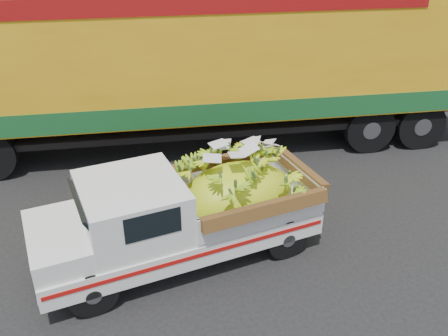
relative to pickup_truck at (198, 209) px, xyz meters
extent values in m
plane|color=black|center=(-1.22, 0.07, -0.81)|extent=(100.00, 100.00, 0.00)
cube|color=gray|center=(-1.22, 6.47, -0.74)|extent=(60.00, 0.25, 0.15)
cube|color=gray|center=(-1.22, 8.57, -0.74)|extent=(60.00, 4.00, 0.14)
cylinder|color=black|center=(-1.55, -1.14, -0.46)|extent=(0.73, 0.39, 0.70)
cylinder|color=black|center=(-1.93, 0.14, -0.46)|extent=(0.73, 0.39, 0.70)
cylinder|color=black|center=(1.35, -0.31, -0.46)|extent=(0.73, 0.39, 0.70)
cylinder|color=black|center=(0.98, 0.98, -0.46)|extent=(0.73, 0.39, 0.70)
cube|color=silver|center=(-0.33, -0.09, -0.30)|extent=(4.57, 2.69, 0.36)
cube|color=#A50F0C|center=(-0.11, -0.85, -0.24)|extent=(4.06, 1.18, 0.06)
cube|color=silver|center=(-2.37, -0.68, -0.40)|extent=(0.51, 1.49, 0.13)
cube|color=silver|center=(-2.03, -0.58, 0.04)|extent=(1.16, 1.62, 0.33)
cube|color=silver|center=(-0.97, -0.28, 0.29)|extent=(1.78, 1.83, 0.83)
cube|color=black|center=(-0.67, -0.98, 0.44)|extent=(0.75, 0.23, 0.39)
cube|color=silver|center=(0.73, 0.21, 0.11)|extent=(2.46, 2.08, 0.47)
ellipsoid|color=yellow|center=(0.64, 0.18, 0.01)|extent=(2.18, 1.73, 1.17)
cylinder|color=black|center=(5.29, 3.11, -0.26)|extent=(1.11, 0.34, 1.10)
cylinder|color=black|center=(5.25, 5.11, -0.26)|extent=(1.11, 0.34, 1.10)
cylinder|color=black|center=(4.09, 3.08, -0.26)|extent=(1.11, 0.34, 1.10)
cylinder|color=black|center=(4.05, 5.08, -0.26)|extent=(1.11, 0.34, 1.10)
cylinder|color=black|center=(-3.94, 4.94, -0.26)|extent=(1.11, 0.34, 1.10)
cube|color=black|center=(0.57, 4.02, -0.03)|extent=(12.02, 1.21, 0.36)
cube|color=gold|center=(0.57, 4.02, 1.57)|extent=(11.80, 2.71, 2.84)
cube|color=#165024|center=(0.57, 4.02, 0.40)|extent=(11.86, 2.73, 0.45)
cube|color=maroon|center=(0.60, 2.76, 2.54)|extent=(8.40, 0.17, 0.35)
camera|label=1|loc=(-0.50, -6.45, 4.28)|focal=40.00mm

